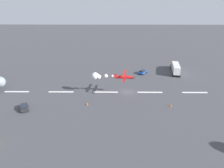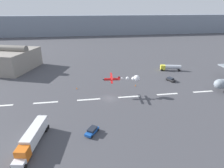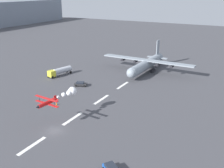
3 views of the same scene
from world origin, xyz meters
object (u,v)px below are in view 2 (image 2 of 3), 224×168
at_px(followme_car_yellow, 92,131).
at_px(traffic_cone_near, 77,88).
at_px(stunt_biplane_red, 128,79).
at_px(fuel_tanker_truck, 170,67).
at_px(semi_truck_orange, 33,137).
at_px(airport_staff_sedan, 171,79).
at_px(traffic_cone_far, 135,85).

distance_m(followme_car_yellow, traffic_cone_near, 29.13).
bearing_deg(stunt_biplane_red, fuel_tanker_truck, 40.96).
distance_m(stunt_biplane_red, fuel_tanker_truck, 36.74).
distance_m(semi_truck_orange, fuel_tanker_truck, 72.71).
relative_size(followme_car_yellow, traffic_cone_near, 6.11).
bearing_deg(airport_staff_sedan, traffic_cone_far, -169.33).
height_order(followme_car_yellow, airport_staff_sedan, same).
distance_m(followme_car_yellow, traffic_cone_far, 34.04).
bearing_deg(stunt_biplane_red, airport_staff_sedan, 25.17).
bearing_deg(airport_staff_sedan, fuel_tanker_truck, 66.25).
height_order(stunt_biplane_red, airport_staff_sedan, stunt_biplane_red).
bearing_deg(semi_truck_orange, stunt_biplane_red, 39.93).
distance_m(fuel_tanker_truck, traffic_cone_far, 28.30).
bearing_deg(semi_truck_orange, traffic_cone_far, 42.74).
bearing_deg(fuel_tanker_truck, traffic_cone_far, -143.17).
relative_size(stunt_biplane_red, followme_car_yellow, 2.92).
bearing_deg(traffic_cone_far, fuel_tanker_truck, 36.83).
relative_size(semi_truck_orange, followme_car_yellow, 3.22).
relative_size(followme_car_yellow, traffic_cone_far, 6.11).
bearing_deg(airport_staff_sedan, semi_truck_orange, -145.90).
height_order(stunt_biplane_red, followme_car_yellow, stunt_biplane_red).
bearing_deg(traffic_cone_near, followme_car_yellow, -81.45).
relative_size(stunt_biplane_red, traffic_cone_far, 17.84).
relative_size(stunt_biplane_red, traffic_cone_near, 17.84).
relative_size(semi_truck_orange, airport_staff_sedan, 3.24).
distance_m(fuel_tanker_truck, followme_car_yellow, 61.46).
xyz_separation_m(fuel_tanker_truck, airport_staff_sedan, (-6.08, -13.83, -0.94)).
distance_m(semi_truck_orange, traffic_cone_far, 44.57).
bearing_deg(traffic_cone_near, stunt_biplane_red, -22.30).
xyz_separation_m(stunt_biplane_red, semi_truck_orange, (-27.79, -23.26, -4.01)).
height_order(followme_car_yellow, traffic_cone_near, followme_car_yellow).
bearing_deg(fuel_tanker_truck, traffic_cone_near, -160.45).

